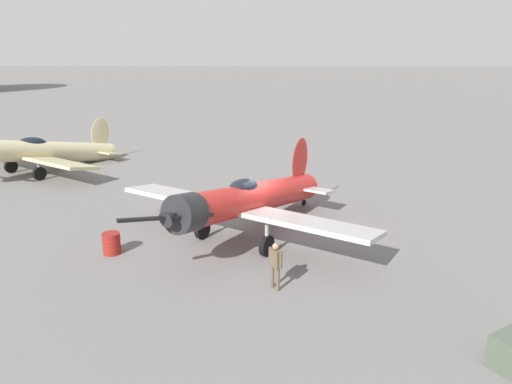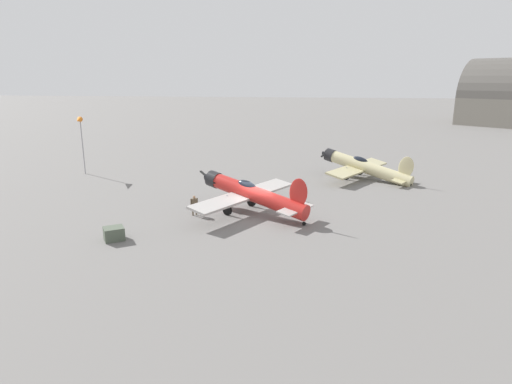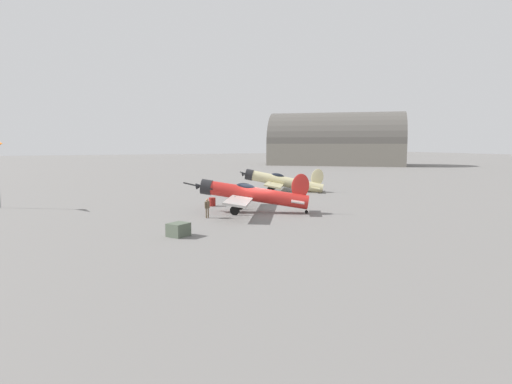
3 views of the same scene
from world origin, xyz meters
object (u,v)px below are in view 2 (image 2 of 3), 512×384
airplane_foreground (251,193)px  windsock_mast (79,122)px  ground_crew_mechanic (194,203)px  airplane_mid_apron (364,167)px  equipment_crate (114,234)px  fuel_drum (239,191)px

airplane_foreground → windsock_mast: (10.81, 20.05, 4.10)m
ground_crew_mechanic → windsock_mast: size_ratio=0.25×
ground_crew_mechanic → airplane_foreground: bearing=65.4°
airplane_mid_apron → equipment_crate: size_ratio=5.95×
ground_crew_mechanic → fuel_drum: 6.60m
ground_crew_mechanic → equipment_crate: size_ratio=0.95×
airplane_foreground → fuel_drum: size_ratio=12.92×
airplane_foreground → ground_crew_mechanic: 4.44m
ground_crew_mechanic → windsock_mast: (11.95, 15.81, 4.77)m
equipment_crate → windsock_mast: windsock_mast is taller
airplane_foreground → airplane_mid_apron: 16.69m
ground_crew_mechanic → windsock_mast: bearing=-166.7°
ground_crew_mechanic → equipment_crate: ground_crew_mechanic is taller
airplane_foreground → windsock_mast: size_ratio=1.68×
airplane_mid_apron → windsock_mast: 30.25m
ground_crew_mechanic → airplane_mid_apron: bearing=96.8°
equipment_crate → windsock_mast: (17.87, 12.08, 5.28)m
ground_crew_mechanic → fuel_drum: size_ratio=1.93×
airplane_mid_apron → equipment_crate: (-20.60, 17.72, -0.86)m
fuel_drum → equipment_crate: bearing=153.3°
ground_crew_mechanic → windsock_mast: windsock_mast is taller
airplane_foreground → ground_crew_mechanic: (-1.13, 4.24, -0.67)m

